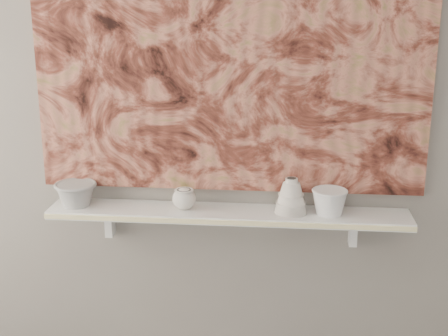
# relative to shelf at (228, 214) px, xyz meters

# --- Properties ---
(wall_back) EXTENTS (3.60, 0.00, 3.60)m
(wall_back) POSITION_rel_shelf_xyz_m (0.00, 0.09, 0.44)
(wall_back) COLOR gray
(wall_back) RESTS_ON floor
(shelf) EXTENTS (1.40, 0.18, 0.03)m
(shelf) POSITION_rel_shelf_xyz_m (0.00, 0.00, 0.00)
(shelf) COLOR white
(shelf) RESTS_ON wall_back
(shelf_stripe) EXTENTS (1.40, 0.01, 0.02)m
(shelf_stripe) POSITION_rel_shelf_xyz_m (0.00, -0.09, 0.00)
(shelf_stripe) COLOR beige
(shelf_stripe) RESTS_ON shelf
(bracket_left) EXTENTS (0.03, 0.06, 0.12)m
(bracket_left) POSITION_rel_shelf_xyz_m (-0.49, 0.06, -0.07)
(bracket_left) COLOR white
(bracket_left) RESTS_ON wall_back
(bracket_right) EXTENTS (0.03, 0.06, 0.12)m
(bracket_right) POSITION_rel_shelf_xyz_m (0.49, 0.06, -0.07)
(bracket_right) COLOR white
(bracket_right) RESTS_ON wall_back
(painting) EXTENTS (1.50, 0.02, 1.10)m
(painting) POSITION_rel_shelf_xyz_m (0.00, 0.08, 0.62)
(painting) COLOR brown
(painting) RESTS_ON wall_back
(house_motif) EXTENTS (0.09, 0.00, 0.08)m
(house_motif) POSITION_rel_shelf_xyz_m (0.45, 0.07, 0.32)
(house_motif) COLOR black
(house_motif) RESTS_ON painting
(bowl_grey) EXTENTS (0.17, 0.17, 0.10)m
(bowl_grey) POSITION_rel_shelf_xyz_m (-0.60, 0.00, 0.06)
(bowl_grey) COLOR gray
(bowl_grey) RESTS_ON shelf
(cup_cream) EXTENTS (0.10, 0.10, 0.08)m
(cup_cream) POSITION_rel_shelf_xyz_m (-0.17, 0.00, 0.06)
(cup_cream) COLOR silver
(cup_cream) RESTS_ON shelf
(bell_vessel) EXTENTS (0.14, 0.14, 0.14)m
(bell_vessel) POSITION_rel_shelf_xyz_m (0.24, 0.00, 0.08)
(bell_vessel) COLOR silver
(bell_vessel) RESTS_ON shelf
(bowl_white) EXTENTS (0.14, 0.14, 0.10)m
(bowl_white) POSITION_rel_shelf_xyz_m (0.39, 0.00, 0.06)
(bowl_white) COLOR white
(bowl_white) RESTS_ON shelf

